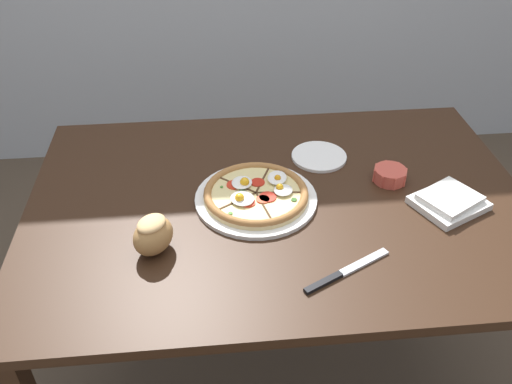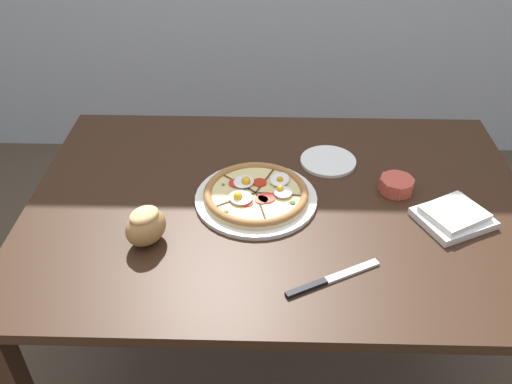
% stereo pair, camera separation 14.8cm
% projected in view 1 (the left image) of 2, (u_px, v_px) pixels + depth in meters
% --- Properties ---
extents(ground_plane, '(12.00, 12.00, 0.00)m').
position_uv_depth(ground_plane, '(274.00, 367.00, 1.96)').
color(ground_plane, brown).
extents(dining_table, '(1.39, 0.96, 0.77)m').
position_uv_depth(dining_table, '(278.00, 225.00, 1.56)').
color(dining_table, '#331E11').
rests_on(dining_table, ground_plane).
extents(pizza, '(0.34, 0.34, 0.06)m').
position_uv_depth(pizza, '(256.00, 195.00, 1.49)').
color(pizza, white).
rests_on(pizza, dining_table).
extents(ramekin_bowl, '(0.10, 0.10, 0.04)m').
position_uv_depth(ramekin_bowl, '(390.00, 175.00, 1.56)').
color(ramekin_bowl, '#C64C3D').
rests_on(ramekin_bowl, dining_table).
extents(napkin_folded, '(0.22, 0.21, 0.04)m').
position_uv_depth(napkin_folded, '(449.00, 201.00, 1.47)').
color(napkin_folded, silver).
rests_on(napkin_folded, dining_table).
extents(bread_piece_near, '(0.13, 0.14, 0.10)m').
position_uv_depth(bread_piece_near, '(153.00, 234.00, 1.31)').
color(bread_piece_near, '#B27F47').
rests_on(bread_piece_near, dining_table).
extents(knife_main, '(0.23, 0.13, 0.01)m').
position_uv_depth(knife_main, '(346.00, 271.00, 1.27)').
color(knife_main, silver).
rests_on(knife_main, dining_table).
extents(side_saucer, '(0.17, 0.17, 0.01)m').
position_uv_depth(side_saucer, '(319.00, 157.00, 1.67)').
color(side_saucer, white).
rests_on(side_saucer, dining_table).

